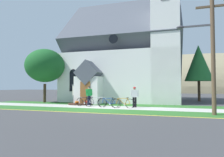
# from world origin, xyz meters

# --- Properties ---
(ground) EXTENTS (140.00, 140.00, 0.00)m
(ground) POSITION_xyz_m (0.00, 4.00, 0.00)
(ground) COLOR #3D3D3F
(sidewalk_slab) EXTENTS (32.00, 2.15, 0.01)m
(sidewalk_slab) POSITION_xyz_m (-0.10, 1.54, 0.01)
(sidewalk_slab) COLOR #B7B5AD
(sidewalk_slab) RESTS_ON ground
(grass_verge) EXTENTS (32.00, 2.19, 0.01)m
(grass_verge) POSITION_xyz_m (-0.10, -0.64, 0.00)
(grass_verge) COLOR #2D6628
(grass_verge) RESTS_ON ground
(church_lawn) EXTENTS (24.00, 2.30, 0.01)m
(church_lawn) POSITION_xyz_m (-0.10, 3.76, 0.00)
(church_lawn) COLOR #2D6628
(church_lawn) RESTS_ON ground
(curb_paint_stripe) EXTENTS (28.00, 0.16, 0.01)m
(curb_paint_stripe) POSITION_xyz_m (-0.10, -1.88, 0.00)
(curb_paint_stripe) COLOR yellow
(curb_paint_stripe) RESTS_ON ground
(church_building) EXTENTS (12.91, 12.79, 14.12)m
(church_building) POSITION_xyz_m (0.18, 10.10, 4.94)
(church_building) COLOR white
(church_building) RESTS_ON ground
(church_sign) EXTENTS (2.28, 0.28, 1.84)m
(church_sign) POSITION_xyz_m (-2.78, 3.77, 1.26)
(church_sign) COLOR #474C56
(church_sign) RESTS_ON ground
(flower_bed) EXTENTS (2.29, 2.29, 0.34)m
(flower_bed) POSITION_xyz_m (-2.78, 3.28, 0.08)
(flower_bed) COLOR #382319
(flower_bed) RESTS_ON ground
(bicycle_white) EXTENTS (1.72, 0.32, 0.79)m
(bicycle_white) POSITION_xyz_m (0.53, 1.48, 0.37)
(bicycle_white) COLOR black
(bicycle_white) RESTS_ON ground
(bicycle_green) EXTENTS (1.72, 0.53, 0.80)m
(bicycle_green) POSITION_xyz_m (-0.71, 1.80, 0.38)
(bicycle_green) COLOR black
(bicycle_green) RESTS_ON ground
(bicycle_blue) EXTENTS (1.75, 0.35, 0.83)m
(bicycle_blue) POSITION_xyz_m (1.77, 1.25, 0.38)
(bicycle_blue) COLOR black
(bicycle_blue) RESTS_ON ground
(bicycle_red) EXTENTS (1.62, 0.60, 0.81)m
(bicycle_red) POSITION_xyz_m (-1.74, 1.73, 0.37)
(bicycle_red) COLOR black
(bicycle_red) RESTS_ON ground
(cyclist_in_blue_jersey) EXTENTS (0.41, 0.66, 1.65)m
(cyclist_in_blue_jersey) POSITION_xyz_m (-1.68, 2.68, 0.97)
(cyclist_in_blue_jersey) COLOR #191E38
(cyclist_in_blue_jersey) RESTS_ON ground
(cyclist_in_green_jersey) EXTENTS (0.65, 0.29, 1.62)m
(cyclist_in_green_jersey) POSITION_xyz_m (2.48, 2.08, 0.94)
(cyclist_in_green_jersey) COLOR black
(cyclist_in_green_jersey) RESTS_ON ground
(utility_pole) EXTENTS (3.12, 0.28, 7.69)m
(utility_pole) POSITION_xyz_m (7.51, -0.63, 4.27)
(utility_pole) COLOR brown
(utility_pole) RESTS_ON ground
(roadside_conifer) EXTENTS (3.06, 3.06, 6.35)m
(roadside_conifer) POSITION_xyz_m (8.27, 10.51, 4.29)
(roadside_conifer) COLOR #3D2D1E
(roadside_conifer) RESTS_ON ground
(yard_deciduous_tree) EXTENTS (4.00, 4.00, 5.54)m
(yard_deciduous_tree) POSITION_xyz_m (-7.28, 4.12, 3.81)
(yard_deciduous_tree) COLOR #3D2D1E
(yard_deciduous_tree) RESTS_ON ground
(distant_hill) EXTENTS (100.88, 44.36, 24.58)m
(distant_hill) POSITION_xyz_m (13.28, 57.68, 0.00)
(distant_hill) COLOR #847A5B
(distant_hill) RESTS_ON ground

